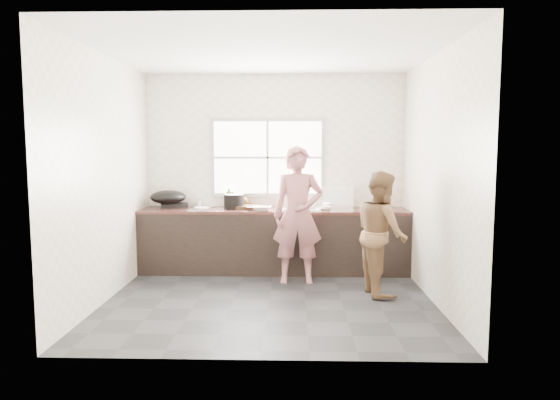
{
  "coord_description": "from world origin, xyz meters",
  "views": [
    {
      "loc": [
        0.27,
        -5.42,
        1.68
      ],
      "look_at": [
        0.1,
        0.65,
        1.05
      ],
      "focal_mm": 32.0,
      "sensor_mm": 36.0,
      "label": 1
    }
  ],
  "objects_px": {
    "person_side": "(381,233)",
    "burner": "(175,205)",
    "bowl_crabs": "(306,206)",
    "plate_food": "(202,208)",
    "bowl_held": "(325,208)",
    "bottle_brown_tall": "(233,200)",
    "black_pot": "(234,202)",
    "dish_rack": "(338,196)",
    "pot_lid_left": "(194,210)",
    "bottle_green": "(229,196)",
    "pot_lid_right": "(208,206)",
    "bottle_brown_short": "(244,201)",
    "woman": "(298,219)",
    "bowl_mince": "(262,209)",
    "cutting_board": "(243,206)",
    "glass_jar": "(199,204)",
    "wok": "(168,197)"
  },
  "relations": [
    {
      "from": "black_pot",
      "to": "plate_food",
      "type": "height_order",
      "value": "black_pot"
    },
    {
      "from": "black_pot",
      "to": "cutting_board",
      "type": "bearing_deg",
      "value": 35.92
    },
    {
      "from": "bottle_green",
      "to": "glass_jar",
      "type": "distance_m",
      "value": 0.44
    },
    {
      "from": "burner",
      "to": "bottle_brown_short",
      "type": "bearing_deg",
      "value": 2.03
    },
    {
      "from": "plate_food",
      "to": "burner",
      "type": "xyz_separation_m",
      "value": [
        -0.41,
        0.16,
        0.02
      ]
    },
    {
      "from": "bowl_held",
      "to": "bottle_brown_tall",
      "type": "xyz_separation_m",
      "value": [
        -1.27,
        0.32,
        0.07
      ]
    },
    {
      "from": "black_pot",
      "to": "dish_rack",
      "type": "relative_size",
      "value": 0.66
    },
    {
      "from": "bowl_crabs",
      "to": "pot_lid_left",
      "type": "bearing_deg",
      "value": -170.76
    },
    {
      "from": "glass_jar",
      "to": "bowl_crabs",
      "type": "bearing_deg",
      "value": -7.11
    },
    {
      "from": "black_pot",
      "to": "pot_lid_right",
      "type": "xyz_separation_m",
      "value": [
        -0.39,
        0.21,
        -0.09
      ]
    },
    {
      "from": "bottle_brown_tall",
      "to": "person_side",
      "type": "bearing_deg",
      "value": -33.66
    },
    {
      "from": "bottle_brown_tall",
      "to": "black_pot",
      "type": "bearing_deg",
      "value": -79.92
    },
    {
      "from": "bowl_crabs",
      "to": "burner",
      "type": "xyz_separation_m",
      "value": [
        -1.84,
        0.15,
        -0.0
      ]
    },
    {
      "from": "cutting_board",
      "to": "bowl_held",
      "type": "xyz_separation_m",
      "value": [
        1.12,
        -0.18,
        0.01
      ]
    },
    {
      "from": "person_side",
      "to": "plate_food",
      "type": "relative_size",
      "value": 6.96
    },
    {
      "from": "bowl_held",
      "to": "burner",
      "type": "relative_size",
      "value": 0.55
    },
    {
      "from": "person_side",
      "to": "burner",
      "type": "relative_size",
      "value": 3.87
    },
    {
      "from": "bowl_crabs",
      "to": "burner",
      "type": "distance_m",
      "value": 1.85
    },
    {
      "from": "black_pot",
      "to": "plate_food",
      "type": "distance_m",
      "value": 0.46
    },
    {
      "from": "dish_rack",
      "to": "bottle_brown_tall",
      "type": "bearing_deg",
      "value": -175.05
    },
    {
      "from": "bottle_brown_tall",
      "to": "pot_lid_right",
      "type": "height_order",
      "value": "bottle_brown_tall"
    },
    {
      "from": "woman",
      "to": "bowl_mince",
      "type": "bearing_deg",
      "value": 142.43
    },
    {
      "from": "bottle_brown_tall",
      "to": "bottle_green",
      "type": "bearing_deg",
      "value": 180.0
    },
    {
      "from": "glass_jar",
      "to": "burner",
      "type": "height_order",
      "value": "glass_jar"
    },
    {
      "from": "bottle_brown_tall",
      "to": "burner",
      "type": "height_order",
      "value": "bottle_brown_tall"
    },
    {
      "from": "glass_jar",
      "to": "woman",
      "type": "bearing_deg",
      "value": -29.42
    },
    {
      "from": "dish_rack",
      "to": "glass_jar",
      "type": "bearing_deg",
      "value": -175.05
    },
    {
      "from": "bowl_crabs",
      "to": "bowl_held",
      "type": "xyz_separation_m",
      "value": [
        0.25,
        -0.13,
        0.0
      ]
    },
    {
      "from": "bottle_green",
      "to": "burner",
      "type": "height_order",
      "value": "bottle_green"
    },
    {
      "from": "person_side",
      "to": "bottle_green",
      "type": "xyz_separation_m",
      "value": [
        -1.92,
        1.24,
        0.3
      ]
    },
    {
      "from": "bottle_brown_short",
      "to": "dish_rack",
      "type": "xyz_separation_m",
      "value": [
        1.32,
        0.0,
        0.07
      ]
    },
    {
      "from": "bottle_brown_tall",
      "to": "burner",
      "type": "distance_m",
      "value": 0.82
    },
    {
      "from": "bottle_brown_short",
      "to": "pot_lid_right",
      "type": "xyz_separation_m",
      "value": [
        -0.51,
        -0.01,
        -0.08
      ]
    },
    {
      "from": "bowl_crabs",
      "to": "plate_food",
      "type": "xyz_separation_m",
      "value": [
        -1.43,
        -0.0,
        -0.02
      ]
    },
    {
      "from": "burner",
      "to": "pot_lid_left",
      "type": "height_order",
      "value": "burner"
    },
    {
      "from": "plate_food",
      "to": "black_pot",
      "type": "bearing_deg",
      "value": -3.72
    },
    {
      "from": "bowl_held",
      "to": "bottle_brown_tall",
      "type": "bearing_deg",
      "value": 165.76
    },
    {
      "from": "plate_food",
      "to": "dish_rack",
      "type": "xyz_separation_m",
      "value": [
        1.88,
        0.19,
        0.15
      ]
    },
    {
      "from": "bowl_held",
      "to": "pot_lid_right",
      "type": "height_order",
      "value": "bowl_held"
    },
    {
      "from": "bowl_held",
      "to": "bottle_brown_short",
      "type": "bearing_deg",
      "value": 163.88
    },
    {
      "from": "bottle_green",
      "to": "pot_lid_right",
      "type": "distance_m",
      "value": 0.33
    },
    {
      "from": "bottle_green",
      "to": "bottle_brown_short",
      "type": "distance_m",
      "value": 0.22
    },
    {
      "from": "wok",
      "to": "pot_lid_left",
      "type": "distance_m",
      "value": 0.51
    },
    {
      "from": "bowl_crabs",
      "to": "pot_lid_left",
      "type": "distance_m",
      "value": 1.51
    },
    {
      "from": "dish_rack",
      "to": "bowl_crabs",
      "type": "bearing_deg",
      "value": -152.25
    },
    {
      "from": "bowl_held",
      "to": "bottle_green",
      "type": "bearing_deg",
      "value": 166.34
    },
    {
      "from": "person_side",
      "to": "pot_lid_left",
      "type": "xyz_separation_m",
      "value": [
        -2.33,
        0.81,
        0.15
      ]
    },
    {
      "from": "bowl_mince",
      "to": "burner",
      "type": "xyz_separation_m",
      "value": [
        -1.26,
        0.41,
        -0.0
      ]
    },
    {
      "from": "bottle_brown_tall",
      "to": "dish_rack",
      "type": "relative_size",
      "value": 0.49
    },
    {
      "from": "bowl_held",
      "to": "black_pot",
      "type": "xyz_separation_m",
      "value": [
        -1.23,
        0.1,
        0.07
      ]
    }
  ]
}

